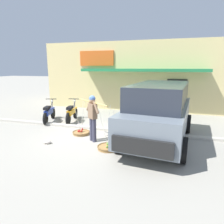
# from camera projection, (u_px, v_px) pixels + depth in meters

# --- Properties ---
(ground_plane) EXTENTS (90.00, 90.00, 0.00)m
(ground_plane) POSITION_uv_depth(u_px,v_px,m) (97.00, 135.00, 8.09)
(ground_plane) COLOR #9E998C
(sidewalk_curb) EXTENTS (20.00, 0.24, 0.10)m
(sidewalk_curb) POSITION_uv_depth(u_px,v_px,m) (103.00, 129.00, 8.73)
(sidewalk_curb) COLOR #BAB4A5
(sidewalk_curb) RESTS_ON ground
(fruit_vendor) EXTENTS (1.53, 1.18, 1.70)m
(fruit_vendor) POSITION_uv_depth(u_px,v_px,m) (93.00, 115.00, 7.24)
(fruit_vendor) COLOR #38384C
(fruit_vendor) RESTS_ON ground
(fruit_basket_left_side) EXTENTS (0.71, 0.71, 1.45)m
(fruit_basket_left_side) POSITION_uv_depth(u_px,v_px,m) (81.00, 132.00, 8.18)
(fruit_basket_left_side) COLOR #9E7542
(fruit_basket_left_side) RESTS_ON ground
(fruit_basket_right_side) EXTENTS (0.71, 0.71, 1.45)m
(fruit_basket_right_side) POSITION_uv_depth(u_px,v_px,m) (108.00, 147.00, 6.69)
(fruit_basket_right_side) COLOR #9E7542
(fruit_basket_right_side) RESTS_ON ground
(motorcycle_nearest_shop) EXTENTS (0.69, 1.76, 1.09)m
(motorcycle_nearest_shop) POSITION_uv_depth(u_px,v_px,m) (49.00, 113.00, 10.00)
(motorcycle_nearest_shop) COLOR black
(motorcycle_nearest_shop) RESTS_ON ground
(motorcycle_second_in_row) EXTENTS (0.57, 1.80, 1.09)m
(motorcycle_second_in_row) POSITION_uv_depth(u_px,v_px,m) (72.00, 113.00, 10.02)
(motorcycle_second_in_row) COLOR black
(motorcycle_second_in_row) RESTS_ON ground
(parked_truck) EXTENTS (2.53, 4.97, 2.10)m
(parked_truck) POSITION_uv_depth(u_px,v_px,m) (159.00, 111.00, 7.24)
(parked_truck) COLOR slate
(parked_truck) RESTS_ON ground
(storefront_building) EXTENTS (13.00, 6.00, 4.20)m
(storefront_building) POSITION_uv_depth(u_px,v_px,m) (148.00, 75.00, 14.31)
(storefront_building) COLOR #DBC684
(storefront_building) RESTS_ON ground
(plastic_litter_bag) EXTENTS (0.28, 0.22, 0.14)m
(plastic_litter_bag) POSITION_uv_depth(u_px,v_px,m) (47.00, 142.00, 7.18)
(plastic_litter_bag) COLOR silver
(plastic_litter_bag) RESTS_ON ground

